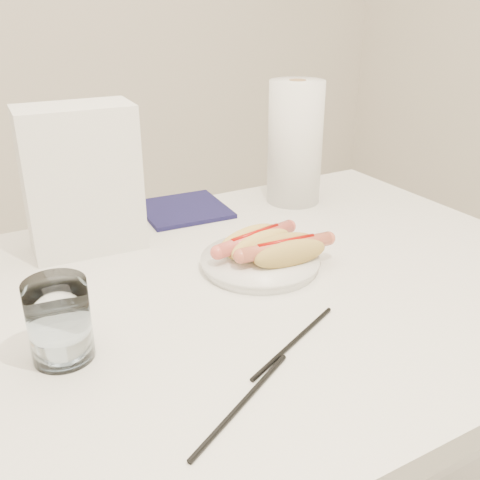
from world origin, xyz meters
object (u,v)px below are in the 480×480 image
plate (260,263)px  paper_towel_roll (295,143)px  hotdog_right (286,251)px  table (220,323)px  water_glass (59,321)px  hotdog_left (255,242)px  napkin_box (81,180)px

plate → paper_towel_roll: (0.23, 0.24, 0.12)m
plate → hotdog_right: (0.03, -0.03, 0.03)m
table → water_glass: water_glass is taller
plate → hotdog_left: (0.00, 0.02, 0.03)m
hotdog_right → water_glass: 0.38m
table → hotdog_left: bearing=30.0°
napkin_box → paper_towel_roll: (0.46, 0.02, 0.00)m
hotdog_right → water_glass: bearing=-166.3°
hotdog_right → water_glass: size_ratio=1.53×
table → paper_towel_roll: (0.33, 0.28, 0.19)m
hotdog_right → napkin_box: size_ratio=0.64×
plate → napkin_box: bearing=135.3°
plate → hotdog_left: size_ratio=1.16×
table → hotdog_right: bearing=2.0°
napkin_box → plate: bearing=-40.9°
water_glass → napkin_box: (0.12, 0.32, 0.07)m
table → water_glass: 0.28m
hotdog_right → plate: bearing=139.9°
table → hotdog_left: hotdog_left is taller
napkin_box → paper_towel_roll: 0.46m
plate → table: bearing=-160.0°
plate → hotdog_left: hotdog_left is taller
water_glass → hotdog_right: bearing=9.0°
hotdog_left → hotdog_right: bearing=-74.5°
table → plate: size_ratio=6.24×
plate → paper_towel_roll: bearing=46.2°
water_glass → napkin_box: 0.35m
table → paper_towel_roll: 0.47m
hotdog_left → napkin_box: napkin_box is taller
hotdog_left → napkin_box: (-0.23, 0.20, 0.09)m
hotdog_right → paper_towel_roll: size_ratio=0.63×
paper_towel_roll → hotdog_left: bearing=-136.1°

